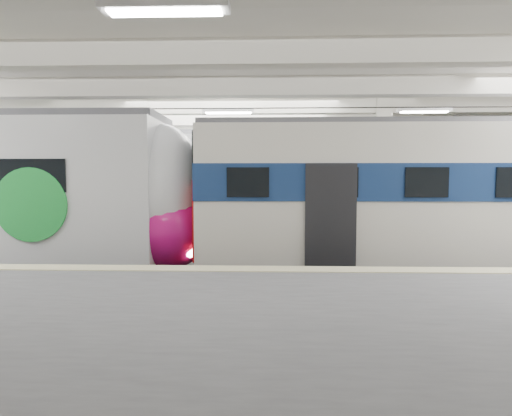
{
  "coord_description": "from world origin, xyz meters",
  "views": [
    {
      "loc": [
        1.3,
        -11.37,
        2.83
      ],
      "look_at": [
        0.89,
        1.0,
        2.0
      ],
      "focal_mm": 30.0,
      "sensor_mm": 36.0,
      "label": 1
    }
  ],
  "objects": [
    {
      "name": "station_hall",
      "position": [
        0.0,
        -1.74,
        3.24
      ],
      "size": [
        36.0,
        24.0,
        5.75
      ],
      "color": "black",
      "rests_on": "ground"
    },
    {
      "name": "older_rer",
      "position": [
        5.89,
        0.0,
        2.26
      ],
      "size": [
        13.0,
        2.87,
        4.31
      ],
      "color": "beige",
      "rests_on": "ground"
    },
    {
      "name": "far_train",
      "position": [
        -5.37,
        5.5,
        2.4
      ],
      "size": [
        14.74,
        3.57,
        4.65
      ],
      "rotation": [
        0.0,
        0.0,
        -0.04
      ],
      "color": "silver",
      "rests_on": "ground"
    }
  ]
}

